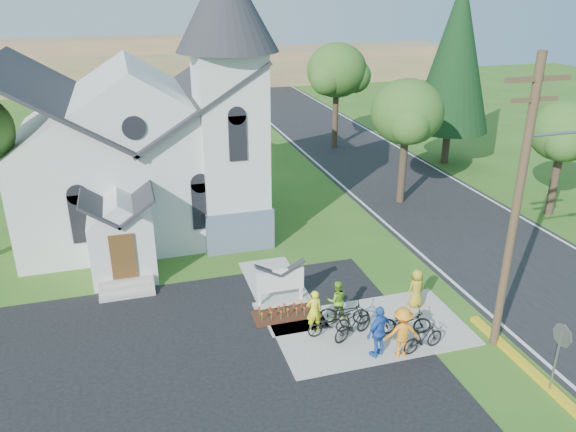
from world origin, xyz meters
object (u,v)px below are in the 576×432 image
object	(u,v)px
cyclist_0	(314,311)
church_sign	(280,281)
bike_0	(329,324)
bike_3	(423,338)
cyclist_2	(379,331)
bike_1	(353,324)
bike_4	(405,322)
cyclist_4	(416,288)
cyclist_3	(402,332)
bike_2	(345,312)
utility_pole	(519,201)
cyclist_1	(337,300)
stop_sign	(560,344)

from	to	relation	value
cyclist_0	church_sign	bearing A→B (deg)	-75.04
bike_0	bike_3	xyz separation A→B (m)	(2.77, -1.81, 0.08)
cyclist_2	bike_1	bearing A→B (deg)	-94.28
cyclist_0	bike_3	distance (m)	3.91
bike_4	church_sign	bearing A→B (deg)	62.84
church_sign	cyclist_4	world-z (taller)	church_sign
cyclist_3	bike_2	bearing A→B (deg)	-55.09
utility_pole	cyclist_1	bearing A→B (deg)	148.20
bike_0	bike_2	bearing A→B (deg)	-59.10
cyclist_4	bike_1	bearing A→B (deg)	11.59
utility_pole	cyclist_3	bearing A→B (deg)	175.17
utility_pole	cyclist_2	world-z (taller)	utility_pole
cyclist_0	cyclist_2	size ratio (longest dim) A/B	0.86
bike_2	cyclist_3	world-z (taller)	cyclist_3
cyclist_0	bike_1	bearing A→B (deg)	142.95
utility_pole	cyclist_2	distance (m)	6.18
utility_pole	cyclist_1	world-z (taller)	utility_pole
cyclist_0	bike_3	size ratio (longest dim) A/B	0.97
church_sign	cyclist_2	bearing A→B (deg)	-61.78
church_sign	cyclist_2	world-z (taller)	cyclist_2
cyclist_1	bike_1	xyz separation A→B (m)	(0.13, -1.31, -0.24)
cyclist_1	stop_sign	bearing A→B (deg)	136.82
church_sign	cyclist_3	xyz separation A→B (m)	(3.01, -4.40, -0.07)
bike_0	cyclist_2	world-z (taller)	cyclist_2
bike_3	stop_sign	bearing A→B (deg)	-147.86
cyclist_1	cyclist_3	distance (m)	3.01
stop_sign	cyclist_4	world-z (taller)	stop_sign
utility_pole	bike_3	size ratio (longest dim) A/B	5.97
utility_pole	cyclist_0	distance (m)	7.87
church_sign	bike_0	bearing A→B (deg)	-67.33
church_sign	bike_0	world-z (taller)	church_sign
bike_4	stop_sign	bearing A→B (deg)	-129.67
stop_sign	cyclist_0	size ratio (longest dim) A/B	1.53
cyclist_3	cyclist_2	bearing A→B (deg)	-5.72
cyclist_4	cyclist_3	bearing A→B (deg)	43.15
stop_sign	bike_0	distance (m)	7.47
stop_sign	bike_2	xyz separation A→B (m)	(-4.75, 5.31, -1.24)
cyclist_1	cyclist_4	size ratio (longest dim) A/B	0.99
cyclist_3	bike_0	bearing A→B (deg)	-34.38
utility_pole	cyclist_3	xyz separation A→B (m)	(-3.55, 0.30, -4.45)
cyclist_1	bike_0	bearing A→B (deg)	60.83
church_sign	stop_sign	bearing A→B (deg)	-48.12
cyclist_1	cyclist_2	size ratio (longest dim) A/B	0.83
bike_2	church_sign	bearing A→B (deg)	61.27
cyclist_0	cyclist_1	distance (m)	1.16
bike_3	cyclist_3	bearing A→B (deg)	79.24
cyclist_1	bike_2	bearing A→B (deg)	118.84
bike_4	bike_1	bearing A→B (deg)	95.08
bike_0	bike_3	size ratio (longest dim) A/B	0.95
bike_2	bike_4	bearing A→B (deg)	-104.56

